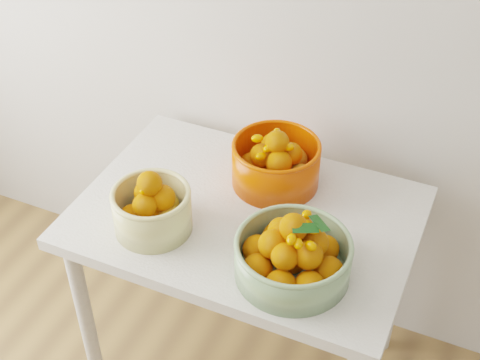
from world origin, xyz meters
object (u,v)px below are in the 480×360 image
at_px(bowl_cream, 152,208).
at_px(bowl_green, 293,255).
at_px(table, 246,236).
at_px(bowl_orange, 276,163).

bearing_deg(bowl_cream, bowl_green, -0.92).
height_order(table, bowl_cream, bowl_cream).
relative_size(table, bowl_cream, 3.71).
height_order(bowl_green, bowl_orange, bowl_green).
xyz_separation_m(bowl_green, bowl_orange, (-0.18, 0.34, 0.01)).
height_order(table, bowl_green, bowl_green).
xyz_separation_m(table, bowl_orange, (0.03, 0.17, 0.17)).
height_order(bowl_cream, bowl_green, bowl_green).
relative_size(table, bowl_green, 2.43).
height_order(table, bowl_orange, bowl_orange).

